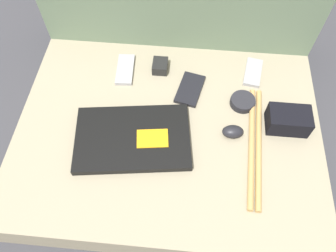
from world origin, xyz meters
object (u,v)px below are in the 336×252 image
at_px(phone_black, 253,72).
at_px(laptop, 133,138).
at_px(camera_pouch, 288,120).
at_px(computer_mouse, 233,132).
at_px(phone_small, 190,89).
at_px(phone_silver, 125,69).
at_px(charger_brick, 160,66).
at_px(speaker_puck, 243,102).

bearing_deg(phone_black, laptop, -131.89).
distance_m(phone_black, camera_pouch, 0.22).
bearing_deg(camera_pouch, computer_mouse, -164.09).
xyz_separation_m(laptop, phone_small, (0.16, 0.20, -0.01)).
height_order(phone_black, phone_small, same).
bearing_deg(phone_small, phone_silver, 177.07).
xyz_separation_m(phone_black, charger_brick, (-0.31, -0.01, 0.01)).
relative_size(phone_black, charger_brick, 2.11).
bearing_deg(phone_silver, laptop, -79.35).
relative_size(phone_black, camera_pouch, 1.02).
height_order(speaker_puck, phone_small, speaker_puck).
relative_size(computer_mouse, phone_small, 0.48).
xyz_separation_m(speaker_puck, phone_black, (0.04, 0.13, -0.01)).
relative_size(phone_black, phone_small, 0.89).
bearing_deg(camera_pouch, phone_small, 159.78).
xyz_separation_m(computer_mouse, speaker_puck, (0.03, 0.12, -0.01)).
xyz_separation_m(speaker_puck, camera_pouch, (0.13, -0.07, 0.02)).
bearing_deg(phone_small, speaker_puck, 0.10).
bearing_deg(computer_mouse, speaker_puck, 69.29).
distance_m(laptop, charger_brick, 0.29).
relative_size(speaker_puck, phone_silver, 0.60).
relative_size(speaker_puck, camera_pouch, 0.65).
xyz_separation_m(phone_silver, charger_brick, (0.12, 0.02, 0.01)).
xyz_separation_m(speaker_puck, phone_small, (-0.17, 0.04, -0.01)).
xyz_separation_m(computer_mouse, phone_silver, (-0.36, 0.22, -0.01)).
distance_m(phone_silver, phone_small, 0.23).
bearing_deg(computer_mouse, phone_small, 126.14).
distance_m(computer_mouse, speaker_puck, 0.12).
relative_size(computer_mouse, phone_black, 0.53).
xyz_separation_m(camera_pouch, charger_brick, (-0.40, 0.19, -0.02)).
bearing_deg(speaker_puck, phone_black, 73.17).
bearing_deg(speaker_puck, computer_mouse, -105.83).
xyz_separation_m(laptop, phone_black, (0.36, 0.29, -0.01)).
distance_m(computer_mouse, phone_silver, 0.42).
bearing_deg(speaker_puck, phone_small, 167.18).
bearing_deg(computer_mouse, camera_pouch, 11.02).
xyz_separation_m(phone_silver, camera_pouch, (0.52, -0.17, 0.03)).
bearing_deg(laptop, camera_pouch, 3.84).
bearing_deg(phone_black, speaker_puck, -97.45).
relative_size(phone_small, camera_pouch, 1.14).
distance_m(laptop, speaker_puck, 0.36).
bearing_deg(phone_black, charger_brick, -168.77).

